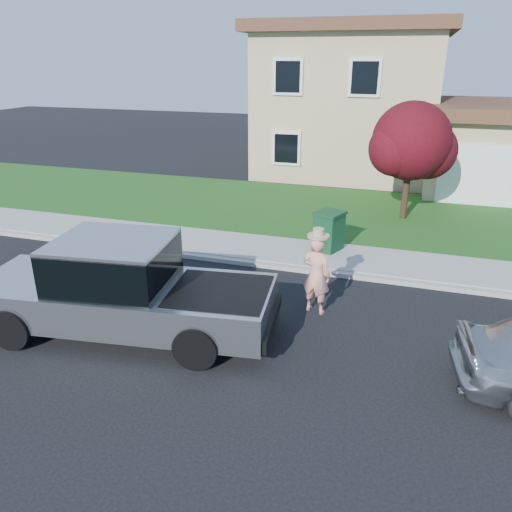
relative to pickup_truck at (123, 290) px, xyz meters
The scene contains 9 objects.
ground 2.65m from the pickup_truck, 31.38° to the left, with size 80.00×80.00×0.00m, color black.
curb 5.29m from the pickup_truck, 53.40° to the left, with size 40.00×0.20×0.12m, color gray.
sidewalk 6.20m from the pickup_truck, 59.54° to the left, with size 40.00×2.00×0.15m, color gray.
lawn 10.31m from the pickup_truck, 72.37° to the left, with size 40.00×7.00×0.10m, color #124215.
house 18.13m from the pickup_truck, 79.03° to the left, with size 14.00×11.30×6.85m.
pickup_truck is the anchor object (origin of this frame).
woman 4.17m from the pickup_truck, 29.99° to the left, with size 0.75×0.59×1.99m.
ornamental_tree 11.17m from the pickup_truck, 61.46° to the left, with size 2.90×2.62×3.99m.
trash_bin 6.56m from the pickup_truck, 60.01° to the left, with size 0.95×1.01×1.15m.
Camera 1 is at (3.30, -9.23, 5.42)m, focal length 35.00 mm.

